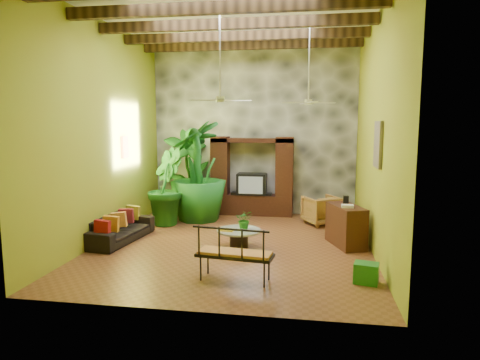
% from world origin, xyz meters
% --- Properties ---
extents(ground, '(7.00, 7.00, 0.00)m').
position_xyz_m(ground, '(0.00, 0.00, 0.00)').
color(ground, brown).
rests_on(ground, ground).
extents(ceiling, '(6.00, 7.00, 0.02)m').
position_xyz_m(ceiling, '(0.00, 0.00, 5.00)').
color(ceiling, silver).
rests_on(ceiling, back_wall).
extents(back_wall, '(6.00, 0.02, 5.00)m').
position_xyz_m(back_wall, '(0.00, 3.50, 2.50)').
color(back_wall, '#9D9A23').
rests_on(back_wall, ground).
extents(left_wall, '(0.02, 7.00, 5.00)m').
position_xyz_m(left_wall, '(-3.00, 0.00, 2.50)').
color(left_wall, '#9D9A23').
rests_on(left_wall, ground).
extents(right_wall, '(0.02, 7.00, 5.00)m').
position_xyz_m(right_wall, '(3.00, 0.00, 2.50)').
color(right_wall, '#9D9A23').
rests_on(right_wall, ground).
extents(stone_accent_wall, '(5.98, 0.10, 4.98)m').
position_xyz_m(stone_accent_wall, '(0.00, 3.44, 2.50)').
color(stone_accent_wall, '#3C3E44').
rests_on(stone_accent_wall, ground).
extents(ceiling_beams, '(5.95, 5.36, 0.22)m').
position_xyz_m(ceiling_beams, '(0.00, 0.00, 4.78)').
color(ceiling_beams, '#3F2A14').
rests_on(ceiling_beams, ceiling).
extents(entertainment_center, '(2.40, 0.55, 2.30)m').
position_xyz_m(entertainment_center, '(0.00, 3.14, 0.97)').
color(entertainment_center, black).
rests_on(entertainment_center, ground).
extents(ceiling_fan_front, '(1.28, 1.28, 1.86)m').
position_xyz_m(ceiling_fan_front, '(-0.20, -0.40, 3.40)').
color(ceiling_fan_front, silver).
rests_on(ceiling_fan_front, ceiling).
extents(ceiling_fan_back, '(1.28, 1.28, 1.86)m').
position_xyz_m(ceiling_fan_back, '(1.60, 1.20, 3.40)').
color(ceiling_fan_back, silver).
rests_on(ceiling_fan_back, ceiling).
extents(wall_art_mask, '(0.06, 0.32, 0.55)m').
position_xyz_m(wall_art_mask, '(-2.96, 1.00, 2.10)').
color(wall_art_mask, '#C58B17').
rests_on(wall_art_mask, left_wall).
extents(wall_art_painting, '(0.06, 0.70, 0.90)m').
position_xyz_m(wall_art_painting, '(2.96, -0.60, 2.30)').
color(wall_art_painting, navy).
rests_on(wall_art_painting, right_wall).
extents(sofa, '(1.01, 2.08, 0.58)m').
position_xyz_m(sofa, '(-2.65, -0.16, 0.29)').
color(sofa, black).
rests_on(sofa, ground).
extents(wicker_armchair, '(1.13, 1.14, 0.77)m').
position_xyz_m(wicker_armchair, '(2.00, 2.23, 0.38)').
color(wicker_armchair, brown).
rests_on(wicker_armchair, ground).
extents(tall_plant_a, '(1.63, 1.48, 2.56)m').
position_xyz_m(tall_plant_a, '(-1.93, 3.06, 1.28)').
color(tall_plant_a, '#1B5F19').
rests_on(tall_plant_a, ground).
extents(tall_plant_b, '(1.23, 1.36, 2.05)m').
position_xyz_m(tall_plant_b, '(-2.14, 1.59, 1.02)').
color(tall_plant_b, '#17581C').
rests_on(tall_plant_b, ground).
extents(tall_plant_c, '(1.92, 1.92, 2.76)m').
position_xyz_m(tall_plant_c, '(-1.37, 2.18, 1.38)').
color(tall_plant_c, '#1B6922').
rests_on(tall_plant_c, ground).
extents(coffee_table, '(0.96, 0.96, 0.40)m').
position_xyz_m(coffee_table, '(0.17, -0.25, 0.26)').
color(coffee_table, black).
rests_on(coffee_table, ground).
extents(centerpiece_plant, '(0.41, 0.37, 0.42)m').
position_xyz_m(centerpiece_plant, '(0.28, -0.16, 0.61)').
color(centerpiece_plant, '#1E651A').
rests_on(centerpiece_plant, coffee_table).
extents(yellow_tray, '(0.32, 0.25, 0.03)m').
position_xyz_m(yellow_tray, '(-0.07, -0.37, 0.42)').
color(yellow_tray, yellow).
rests_on(yellow_tray, coffee_table).
extents(iron_bench, '(1.38, 0.65, 0.57)m').
position_xyz_m(iron_bench, '(0.41, -2.26, 0.55)').
color(iron_bench, black).
rests_on(iron_bench, ground).
extents(side_console, '(0.86, 1.23, 0.90)m').
position_xyz_m(side_console, '(2.49, 0.29, 0.45)').
color(side_console, '#331D10').
rests_on(side_console, ground).
extents(green_bin, '(0.46, 0.38, 0.35)m').
position_xyz_m(green_bin, '(2.65, -1.96, 0.18)').
color(green_bin, '#1D7032').
rests_on(green_bin, ground).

